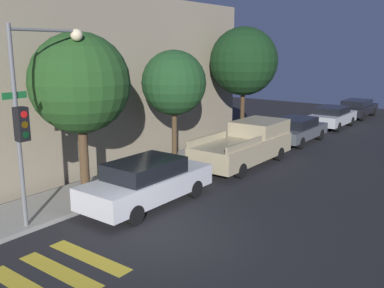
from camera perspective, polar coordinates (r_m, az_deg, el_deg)
The scene contains 12 objects.
ground_plane at distance 11.83m, azimuth -3.41°, elevation -12.34°, with size 60.00×60.00×0.00m, color black.
sidewalk at distance 14.83m, azimuth -16.57°, elevation -7.29°, with size 26.00×2.38×0.14m, color gray.
crosswalk at distance 10.45m, azimuth -19.22°, elevation -16.66°, with size 3.01×2.60×0.00m.
traffic_light_pole at distance 12.38m, azimuth -20.34°, elevation 5.43°, with size 2.64×0.56×5.62m.
sedan_near_corner at distance 13.91m, azimuth -6.01°, elevation -5.02°, with size 4.70×1.87×1.52m.
pickup_truck at distance 18.90m, azimuth 7.27°, elevation 0.01°, with size 5.48×2.09×1.77m.
sedan_middle at distance 23.71m, azimuth 13.81°, elevation 1.89°, with size 4.37×1.83×1.34m.
sedan_far_end at distance 28.83m, azimuth 18.21°, elevation 3.51°, with size 4.23×1.86×1.35m.
sedan_tail_of_row at distance 33.76m, azimuth 21.11°, elevation 4.51°, with size 4.64×1.87×1.29m.
tree_near_corner at distance 14.37m, azimuth -14.74°, elevation 7.80°, with size 3.26×3.26×5.53m.
tree_midblock at distance 17.76m, azimuth -2.42°, elevation 8.12°, with size 2.67×2.67×4.94m.
tree_far_end at distance 22.35m, azimuth 6.90°, elevation 10.87°, with size 3.47×3.47×6.07m.
Camera 1 is at (-8.14, -6.98, 5.00)m, focal length 40.00 mm.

